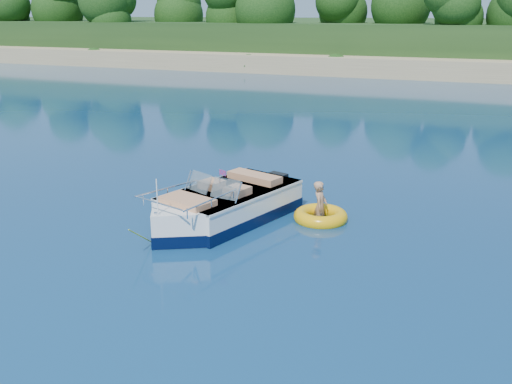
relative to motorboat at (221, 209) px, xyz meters
The scene contains 6 objects.
ground 0.94m from the motorboat, 130.31° to the right, with size 160.00×160.00×0.00m, color #0B274E.
shoreline 63.11m from the motorboat, 90.51° to the left, with size 170.00×59.00×6.00m.
treeline 40.69m from the motorboat, 90.74° to the left, with size 150.00×7.12×8.19m.
motorboat is the anchor object (origin of this frame).
tow_tube 2.50m from the motorboat, 25.37° to the left, with size 1.61×1.61×0.36m.
boy 2.52m from the motorboat, 27.45° to the left, with size 0.50×0.33×1.38m, color tan.
Camera 1 is at (6.35, -11.37, 5.01)m, focal length 40.00 mm.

